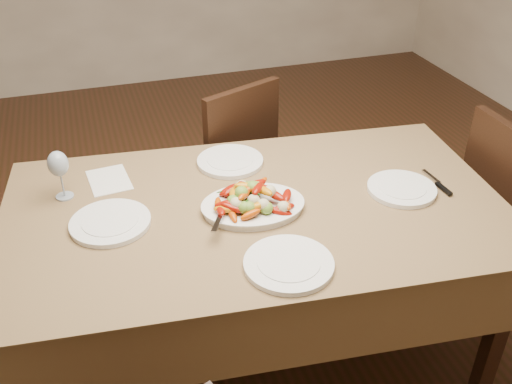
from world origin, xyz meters
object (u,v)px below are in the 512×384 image
object	(u,v)px
serving_platter	(253,207)
chair_far	(220,164)
dining_table	(256,284)
plate_far	(230,161)
plate_left	(110,223)
plate_near	(289,264)
plate_right	(402,189)
wine_glass	(60,174)

from	to	relation	value
serving_platter	chair_far	bearing A→B (deg)	84.27
dining_table	plate_far	distance (m)	0.51
serving_platter	plate_left	distance (m)	0.51
plate_near	dining_table	bearing A→B (deg)	89.07
plate_near	plate_left	bearing A→B (deg)	142.08
plate_right	plate_near	bearing A→B (deg)	-153.22
dining_table	serving_platter	distance (m)	0.39
dining_table	wine_glass	size ratio (longest dim) A/B	8.98
dining_table	plate_right	world-z (taller)	plate_right
dining_table	plate_left	distance (m)	0.65
chair_far	plate_left	distance (m)	1.02
chair_far	plate_far	xyz separation A→B (m)	(-0.07, -0.49, 0.29)
plate_left	plate_right	size ratio (longest dim) A/B	1.08
chair_far	plate_near	distance (m)	1.22
serving_platter	plate_right	world-z (taller)	serving_platter
dining_table	plate_right	bearing A→B (deg)	-7.11
plate_far	wine_glass	bearing A→B (deg)	-175.09
chair_far	plate_near	xyz separation A→B (m)	(-0.07, -1.18, 0.29)
plate_left	wine_glass	size ratio (longest dim) A/B	1.37
plate_near	plate_right	bearing A→B (deg)	26.78
plate_near	chair_far	bearing A→B (deg)	86.48
plate_left	plate_far	distance (m)	0.59
chair_far	wine_glass	bearing A→B (deg)	13.66
chair_far	plate_far	bearing A→B (deg)	58.71
wine_glass	dining_table	bearing A→B (deg)	-22.71
serving_platter	plate_right	bearing A→B (deg)	-5.06
chair_far	plate_near	bearing A→B (deg)	63.55
chair_far	serving_platter	distance (m)	0.90
serving_platter	plate_far	bearing A→B (deg)	87.93
plate_far	plate_near	xyz separation A→B (m)	(-0.00, -0.69, 0.00)
plate_right	plate_near	world-z (taller)	same
dining_table	plate_near	world-z (taller)	plate_near
wine_glass	chair_far	bearing A→B (deg)	36.59
plate_left	plate_right	bearing A→B (deg)	-6.02
dining_table	plate_left	bearing A→B (deg)	175.15
plate_left	dining_table	bearing A→B (deg)	-4.85
plate_far	dining_table	bearing A→B (deg)	-89.17
chair_far	serving_platter	size ratio (longest dim) A/B	2.61
serving_platter	wine_glass	distance (m)	0.72
plate_near	plate_far	bearing A→B (deg)	89.93
dining_table	plate_far	bearing A→B (deg)	90.83
plate_far	wine_glass	world-z (taller)	wine_glass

